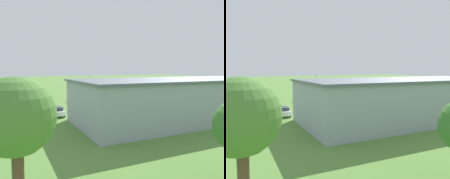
# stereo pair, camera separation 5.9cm
# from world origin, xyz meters

# --- Properties ---
(ground_plane) EXTENTS (400.00, 400.00, 0.00)m
(ground_plane) POSITION_xyz_m (0.00, 0.00, 0.00)
(ground_plane) COLOR #568438
(hangar) EXTENTS (38.28, 17.73, 7.13)m
(hangar) POSITION_xyz_m (0.29, 38.69, 3.57)
(hangar) COLOR #99A3AD
(hangar) RESTS_ON ground_plane
(biplane) EXTENTS (9.22, 8.21, 3.97)m
(biplane) POSITION_xyz_m (3.21, 6.11, 4.99)
(biplane) COLOR silver
(car_white) EXTENTS (2.14, 4.66, 1.72)m
(car_white) POSITION_xyz_m (18.90, 26.01, 0.89)
(car_white) COLOR white
(car_white) RESTS_ON ground_plane
(car_grey) EXTENTS (2.38, 4.79, 1.56)m
(car_grey) POSITION_xyz_m (26.49, 27.11, 0.81)
(car_grey) COLOR slate
(car_grey) RESTS_ON ground_plane
(person_beside_truck) EXTENTS (0.51, 0.51, 1.72)m
(person_beside_truck) POSITION_xyz_m (-17.81, 21.43, 0.86)
(person_beside_truck) COLOR #33723F
(person_beside_truck) RESTS_ON ground_plane
(person_by_parked_cars) EXTENTS (0.49, 0.49, 1.60)m
(person_by_parked_cars) POSITION_xyz_m (-19.39, 26.25, 0.80)
(person_by_parked_cars) COLOR #33723F
(person_by_parked_cars) RESTS_ON ground_plane
(tree_behind_hangar_left) EXTENTS (4.47, 4.47, 8.46)m
(tree_behind_hangar_left) POSITION_xyz_m (28.63, 54.44, 6.13)
(tree_behind_hangar_left) COLOR brown
(tree_behind_hangar_left) RESTS_ON ground_plane
(windsock) EXTENTS (1.39, 1.40, 5.82)m
(windsock) POSITION_xyz_m (-32.51, -4.65, 5.12)
(windsock) COLOR silver
(windsock) RESTS_ON ground_plane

